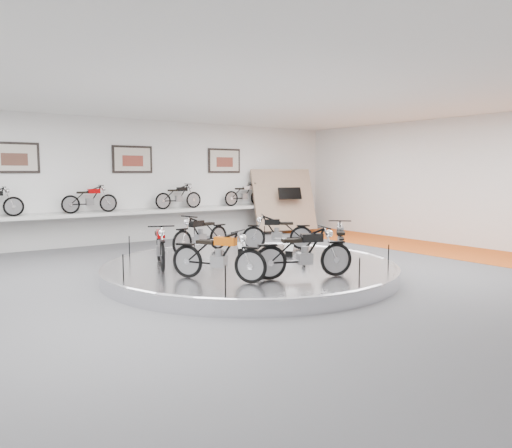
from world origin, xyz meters
TOP-DOWN VIEW (x-y plane):
  - floor at (0.00, 0.00)m, footprint 16.00×16.00m
  - ceiling at (0.00, 0.00)m, footprint 16.00×16.00m
  - wall_back at (0.00, 7.00)m, footprint 16.00×0.00m
  - wall_right at (8.00, 0.00)m, footprint 0.00×14.00m
  - orange_carpet_strip at (6.80, 0.00)m, footprint 2.40×12.60m
  - dado_band at (0.00, 6.98)m, footprint 15.68×0.04m
  - display_platform at (0.00, 0.30)m, footprint 6.40×6.40m
  - platform_rim at (0.00, 0.30)m, footprint 6.40×6.40m
  - shelf at (0.00, 6.70)m, footprint 11.00×0.55m
  - poster_left at (-3.50, 6.96)m, footprint 1.35×0.06m
  - poster_center at (0.00, 6.96)m, footprint 1.35×0.06m
  - poster_right at (3.50, 6.96)m, footprint 1.35×0.06m
  - display_panel at (5.60, 6.10)m, footprint 2.56×1.52m
  - shelf_bike_b at (-1.50, 6.70)m, footprint 1.22×0.43m
  - shelf_bike_c at (1.50, 6.70)m, footprint 1.22×0.43m
  - shelf_bike_d at (4.20, 6.70)m, footprint 1.22×0.43m
  - bike_a at (1.67, 1.46)m, footprint 1.62×1.28m
  - bike_b at (-0.17, 2.19)m, footprint 1.70×1.00m
  - bike_c at (-1.78, 1.06)m, footprint 1.08×1.66m
  - bike_d at (-1.51, -0.83)m, footprint 1.36×1.68m
  - bike_e at (-0.07, -1.58)m, footprint 1.77×1.14m
  - bike_f at (1.79, -0.67)m, footprint 1.42×1.47m

SIDE VIEW (x-z plane):
  - floor at x=0.00m, z-range 0.00..0.00m
  - orange_carpet_strip at x=6.80m, z-range 0.00..0.01m
  - display_platform at x=0.00m, z-range 0.00..0.30m
  - platform_rim at x=0.00m, z-range 0.22..0.32m
  - dado_band at x=0.00m, z-range 0.00..1.10m
  - bike_f at x=1.79m, z-range 0.30..1.19m
  - bike_a at x=1.67m, z-range 0.30..1.22m
  - bike_c at x=-1.78m, z-range 0.30..1.22m
  - bike_b at x=-0.17m, z-range 0.30..1.24m
  - bike_d at x=-1.51m, z-range 0.30..1.26m
  - bike_e at x=-0.07m, z-range 0.30..1.28m
  - shelf at x=0.00m, z-range 0.95..1.05m
  - display_panel at x=5.60m, z-range 0.10..2.40m
  - shelf_bike_b at x=-1.50m, z-range 1.05..1.78m
  - shelf_bike_c at x=1.50m, z-range 1.05..1.78m
  - shelf_bike_d at x=4.20m, z-range 1.05..1.78m
  - wall_back at x=0.00m, z-range -6.00..10.00m
  - wall_right at x=8.00m, z-range -5.00..9.00m
  - poster_left at x=-3.50m, z-range 2.26..3.14m
  - poster_center at x=0.00m, z-range 2.26..3.14m
  - poster_right at x=3.50m, z-range 2.26..3.14m
  - ceiling at x=0.00m, z-range 4.00..4.00m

